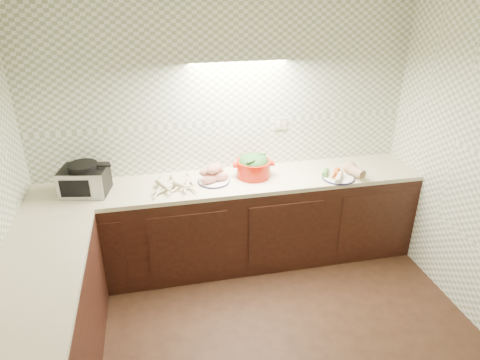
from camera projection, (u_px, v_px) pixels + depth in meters
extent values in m
cube|color=#96A885|center=(225.00, 130.00, 4.04)|extent=(3.60, 0.05, 2.60)
cube|color=#BCB599|center=(281.00, 124.00, 4.15)|extent=(0.13, 0.01, 0.12)
cube|color=black|center=(232.00, 224.00, 4.18)|extent=(3.60, 0.60, 0.86)
cube|color=beige|center=(231.00, 182.00, 3.98)|extent=(3.60, 0.60, 0.04)
cube|color=black|center=(85.00, 181.00, 3.71)|extent=(0.43, 0.36, 0.23)
cube|color=#959599|center=(80.00, 188.00, 3.57)|extent=(0.38, 0.08, 0.23)
cube|color=black|center=(80.00, 188.00, 3.57)|extent=(0.25, 0.05, 0.16)
cylinder|color=black|center=(82.00, 166.00, 3.64)|extent=(0.29, 0.29, 0.04)
cone|color=beige|center=(164.00, 185.00, 3.83)|extent=(0.14, 0.28, 0.05)
cone|color=beige|center=(182.00, 179.00, 3.94)|extent=(0.12, 0.26, 0.06)
cone|color=beige|center=(173.00, 186.00, 3.80)|extent=(0.06, 0.27, 0.05)
cone|color=beige|center=(170.00, 186.00, 3.81)|extent=(0.12, 0.22, 0.05)
cone|color=beige|center=(161.00, 189.00, 3.76)|extent=(0.05, 0.28, 0.05)
cone|color=beige|center=(171.00, 189.00, 3.76)|extent=(0.17, 0.21, 0.05)
cone|color=beige|center=(173.00, 185.00, 3.83)|extent=(0.11, 0.29, 0.05)
cone|color=beige|center=(180.00, 182.00, 3.88)|extent=(0.20, 0.26, 0.06)
cone|color=beige|center=(188.00, 180.00, 3.88)|extent=(0.15, 0.21, 0.05)
cone|color=beige|center=(192.00, 181.00, 3.84)|extent=(0.12, 0.23, 0.06)
cone|color=beige|center=(192.00, 181.00, 3.84)|extent=(0.16, 0.26, 0.05)
cone|color=beige|center=(181.00, 187.00, 3.74)|extent=(0.20, 0.24, 0.05)
cylinder|color=#16153A|center=(214.00, 181.00, 3.94)|extent=(0.29, 0.29, 0.01)
cylinder|color=white|center=(214.00, 181.00, 3.94)|extent=(0.28, 0.28, 0.02)
ellipsoid|color=#C87569|center=(209.00, 179.00, 3.87)|extent=(0.18, 0.14, 0.08)
ellipsoid|color=#C87569|center=(220.00, 177.00, 3.92)|extent=(0.18, 0.14, 0.08)
ellipsoid|color=#C87569|center=(211.00, 175.00, 3.96)|extent=(0.18, 0.14, 0.08)
ellipsoid|color=#C87569|center=(208.00, 173.00, 3.90)|extent=(0.18, 0.14, 0.08)
ellipsoid|color=#C87569|center=(215.00, 170.00, 3.95)|extent=(0.18, 0.14, 0.08)
ellipsoid|color=#C87569|center=(214.00, 169.00, 3.88)|extent=(0.18, 0.14, 0.08)
ellipsoid|color=#C87569|center=(214.00, 167.00, 3.91)|extent=(0.18, 0.14, 0.08)
cylinder|color=black|center=(215.00, 173.00, 4.04)|extent=(0.16, 0.16, 0.06)
sphere|color=maroon|center=(213.00, 168.00, 4.01)|extent=(0.09, 0.09, 0.09)
sphere|color=white|center=(218.00, 169.00, 4.04)|extent=(0.05, 0.05, 0.05)
cylinder|color=#AF1606|center=(254.00, 169.00, 4.02)|extent=(0.35, 0.35, 0.16)
cube|color=#AF1606|center=(235.00, 165.00, 3.98)|extent=(0.05, 0.07, 0.03)
cube|color=#AF1606|center=(272.00, 163.00, 4.02)|extent=(0.05, 0.07, 0.03)
ellipsoid|color=#346D2B|center=(254.00, 162.00, 3.99)|extent=(0.29, 0.29, 0.16)
cylinder|color=#16153A|center=(338.00, 178.00, 4.01)|extent=(0.30, 0.30, 0.01)
cylinder|color=white|center=(338.00, 178.00, 4.01)|extent=(0.29, 0.29, 0.02)
cone|color=#CA6F17|center=(333.00, 174.00, 4.02)|extent=(0.11, 0.17, 0.03)
cone|color=#CA6F17|center=(334.00, 174.00, 4.02)|extent=(0.11, 0.17, 0.03)
cone|color=#CA6F17|center=(332.00, 174.00, 4.02)|extent=(0.14, 0.16, 0.03)
cone|color=#CA6F17|center=(334.00, 174.00, 3.99)|extent=(0.10, 0.17, 0.03)
cone|color=#CA6F17|center=(335.00, 172.00, 4.02)|extent=(0.15, 0.14, 0.03)
cylinder|color=silver|center=(339.00, 177.00, 3.94)|extent=(0.14, 0.19, 0.05)
cylinder|color=#3E8035|center=(325.00, 173.00, 4.04)|extent=(0.11, 0.13, 0.05)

